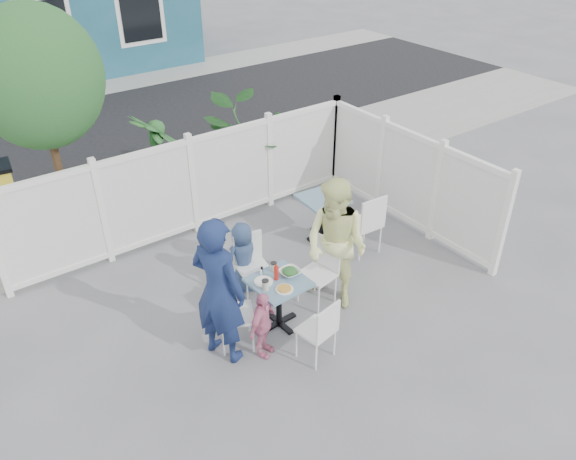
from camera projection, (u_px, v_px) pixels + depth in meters
ground at (276, 309)px, 7.50m from camera, size 80.00×80.00×0.00m
near_sidewalk at (155, 198)px, 10.09m from camera, size 24.00×2.60×0.01m
street at (85, 133)px, 12.62m from camera, size 24.00×5.00×0.01m
far_sidewalk at (45, 96)px, 14.74m from camera, size 24.00×1.60×0.01m
fence_back at (193, 187)px, 8.77m from camera, size 5.86×0.08×1.60m
fence_right at (407, 180)px, 8.98m from camera, size 0.08×3.66×1.60m
tree at (37, 78)px, 7.57m from camera, size 1.80×1.62×3.59m
potted_shrub_a at (160, 168)px, 9.08m from camera, size 1.03×1.03×1.80m
potted_shrub_b at (250, 148)px, 9.86m from camera, size 2.00×1.92×1.72m
main_table at (279, 291)px, 6.97m from camera, size 0.68×0.68×0.69m
spare_table at (323, 207)px, 8.73m from camera, size 0.72×0.72×0.71m
chair_left at (228, 309)px, 6.65m from camera, size 0.56×0.57×0.96m
chair_right at (321, 266)px, 7.40m from camera, size 0.48×0.49×0.94m
chair_back at (251, 260)px, 7.55m from camera, size 0.46×0.45×0.90m
chair_near at (321, 327)px, 6.47m from camera, size 0.45×0.43×0.85m
chair_spare at (368, 221)px, 8.31m from camera, size 0.48×0.46×1.00m
man at (219, 291)px, 6.32m from camera, size 0.68×0.81×1.90m
woman at (336, 245)px, 7.18m from camera, size 0.89×1.03×1.81m
boy at (243, 258)px, 7.59m from camera, size 0.54×0.37×1.05m
toddler at (263, 325)px, 6.57m from camera, size 0.57×0.44×0.90m
plate_main at (284, 289)px, 6.74m from camera, size 0.22×0.22×0.01m
plate_side at (264, 282)px, 6.87m from camera, size 0.24×0.24×0.02m
salad_bowl at (290, 272)px, 6.99m from camera, size 0.26×0.26×0.06m
coffee_cup_a at (265, 285)px, 6.72m from camera, size 0.08×0.08×0.12m
coffee_cup_b at (274, 267)px, 7.03m from camera, size 0.08×0.08×0.12m
ketchup_bottle at (276, 273)px, 6.87m from camera, size 0.06×0.06×0.19m
salt_shaker at (261, 273)px, 6.97m from camera, size 0.03×0.03×0.07m
pepper_shaker at (262, 270)px, 7.03m from camera, size 0.03×0.03×0.07m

